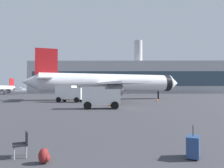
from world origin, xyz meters
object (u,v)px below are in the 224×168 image
object	(u,v)px
service_truck	(70,93)
gate_chair	(22,143)
rolling_suitcase	(193,146)
airplane_at_gate	(109,83)
safety_cone_mid	(157,100)
cargo_van	(100,96)
traveller_backpack	(44,156)
safety_cone_far	(109,103)
safety_cone_near	(66,99)

from	to	relation	value
service_truck	gate_chair	size ratio (longest dim) A/B	6.03
gate_chair	rolling_suitcase	bearing A→B (deg)	-0.42
rolling_suitcase	gate_chair	size ratio (longest dim) A/B	1.28
airplane_at_gate	safety_cone_mid	world-z (taller)	airplane_at_gate
cargo_van	service_truck	bearing A→B (deg)	115.45
safety_cone_mid	traveller_backpack	size ratio (longest dim) A/B	1.28
airplane_at_gate	gate_chair	size ratio (longest dim) A/B	40.47
rolling_suitcase	safety_cone_far	bearing A→B (deg)	98.30
cargo_van	safety_cone_far	bearing A→B (deg)	76.74
safety_cone_far	rolling_suitcase	world-z (taller)	rolling_suitcase
safety_cone_far	gate_chair	bearing A→B (deg)	-96.34
airplane_at_gate	traveller_backpack	distance (m)	42.09
safety_cone_mid	cargo_van	bearing A→B (deg)	-122.22
traveller_backpack	rolling_suitcase	bearing A→B (deg)	6.96
safety_cone_mid	rolling_suitcase	xyz separation A→B (m)	(-5.25, -33.78, 0.09)
safety_cone_near	traveller_backpack	bearing A→B (deg)	-78.84
safety_cone_far	traveller_backpack	world-z (taller)	safety_cone_far
rolling_suitcase	cargo_van	bearing A→B (deg)	102.95
cargo_van	safety_cone_near	size ratio (longest dim) A/B	7.21
service_truck	cargo_van	xyz separation A→B (m)	(6.19, -13.01, -0.16)
safety_cone_far	safety_cone_near	bearing A→B (deg)	125.11
service_truck	safety_cone_mid	distance (m)	15.93
gate_chair	safety_cone_mid	bearing A→B (deg)	71.80
cargo_van	traveller_backpack	size ratio (longest dim) A/B	9.47
traveller_backpack	gate_chair	bearing A→B (deg)	146.16
safety_cone_mid	traveller_backpack	distance (m)	35.84
service_truck	traveller_backpack	distance (m)	32.76
airplane_at_gate	safety_cone_mid	bearing A→B (deg)	-39.92
service_truck	safety_cone_near	size ratio (longest dim) A/B	8.23
service_truck	rolling_suitcase	world-z (taller)	service_truck
airplane_at_gate	safety_cone_near	distance (m)	10.86
cargo_van	safety_cone_mid	bearing A→B (deg)	57.78
service_truck	safety_cone_near	xyz separation A→B (m)	(-1.42, 3.30, -1.30)
traveller_backpack	gate_chair	world-z (taller)	gate_chair
cargo_van	rolling_suitcase	bearing A→B (deg)	-77.05
rolling_suitcase	gate_chair	xyz separation A→B (m)	(-5.84, 0.04, 0.11)
safety_cone_near	safety_cone_mid	size ratio (longest dim) A/B	1.02
safety_cone_near	rolling_suitcase	xyz separation A→B (m)	(11.90, -34.95, 0.08)
cargo_van	rolling_suitcase	size ratio (longest dim) A/B	4.13
safety_cone_near	traveller_backpack	xyz separation A→B (m)	(7.01, -35.55, -0.08)
airplane_at_gate	safety_cone_mid	xyz separation A→B (m)	(9.03, -7.55, -3.35)
cargo_van	safety_cone_far	world-z (taller)	cargo_van
cargo_van	safety_cone_mid	xyz separation A→B (m)	(9.54, 15.14, -1.15)
safety_cone_near	safety_cone_mid	xyz separation A→B (m)	(17.16, -1.17, -0.01)
traveller_backpack	safety_cone_near	bearing A→B (deg)	101.16
traveller_backpack	gate_chair	xyz separation A→B (m)	(-0.95, 0.64, 0.27)
airplane_at_gate	safety_cone_mid	distance (m)	12.24
rolling_suitcase	gate_chair	distance (m)	5.84
safety_cone_mid	rolling_suitcase	size ratio (longest dim) A/B	0.56
safety_cone_far	gate_chair	distance (m)	22.85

